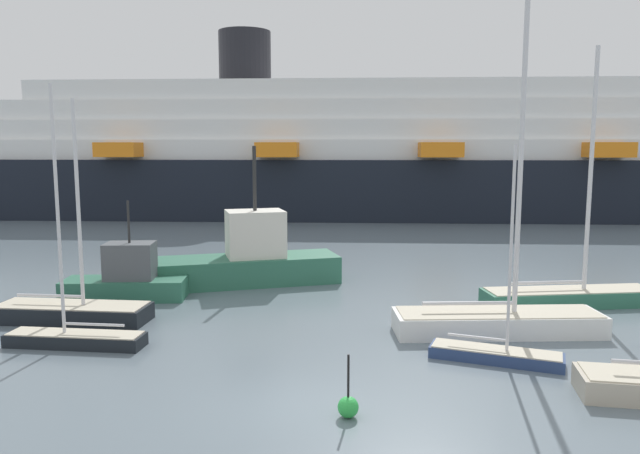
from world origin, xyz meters
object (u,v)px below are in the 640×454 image
Objects in this scene: sailboat_7 at (75,334)px; channel_buoy_0 at (348,406)px; sailboat_4 at (498,316)px; cruise_ship at (428,157)px; fishing_boat_1 at (127,279)px; sailboat_2 at (496,351)px; sailboat_1 at (571,293)px; fishing_boat_0 at (249,259)px; sailboat_5 at (72,310)px.

sailboat_7 is 5.37× the size of channel_buoy_0.
sailboat_4 is 0.14× the size of cruise_ship.
fishing_boat_1 is (-0.65, 6.37, 0.46)m from sailboat_7.
sailboat_4 is at bearing 93.98° from sailboat_2.
sailboat_4 reaches higher than sailboat_2.
cruise_ship reaches higher than sailboat_1.
channel_buoy_0 is (-5.29, -7.12, -0.37)m from sailboat_4.
sailboat_1 is 5.76m from sailboat_4.
sailboat_2 is at bearing -65.73° from fishing_boat_0.
sailboat_4 is 15.76m from fishing_boat_1.
fishing_boat_0 is at bearing -110.23° from sailboat_7.
fishing_boat_1 is at bearing 159.49° from sailboat_4.
fishing_boat_0 is at bearing 109.18° from channel_buoy_0.
sailboat_2 is 0.78× the size of sailboat_7.
sailboat_1 is at bearing 12.82° from sailboat_5.
sailboat_2 is 0.07× the size of cruise_ship.
sailboat_7 is 0.09× the size of cruise_ship.
sailboat_2 is 41.85m from cruise_ship.
fishing_boat_0 is at bearing 138.73° from sailboat_4.
sailboat_5 is 0.97× the size of sailboat_7.
cruise_ship is at bearing 83.99° from sailboat_1.
sailboat_1 reaches higher than sailboat_2.
channel_buoy_0 is (-4.58, -4.24, -0.03)m from sailboat_2.
cruise_ship reaches higher than sailboat_7.
sailboat_1 is 14.75m from fishing_boat_0.
sailboat_1 is 0.76× the size of sailboat_4.
sailboat_7 is 10.47m from channel_buoy_0.
sailboat_7 is 0.93× the size of fishing_boat_0.
sailboat_2 is at bearing -10.00° from sailboat_5.
fishing_boat_1 is at bearing -163.83° from fishing_boat_0.
sailboat_2 is at bearing -31.68° from fishing_boat_1.
sailboat_5 reaches higher than fishing_boat_1.
fishing_boat_1 is (-14.51, 6.97, 0.57)m from sailboat_2.
sailboat_2 is at bearing -93.94° from cruise_ship.
sailboat_5 is (-15.32, 3.43, 0.11)m from sailboat_2.
sailboat_7 is at bearing -60.13° from sailboat_5.
fishing_boat_0 is at bearing 53.37° from sailboat_5.
sailboat_2 is 0.80× the size of sailboat_5.
fishing_boat_1 is 3.37× the size of channel_buoy_0.
sailboat_4 is at bearing -54.54° from fishing_boat_0.
sailboat_5 is at bearing -108.84° from fishing_boat_1.
sailboat_1 is 34.84m from cruise_ship.
cruise_ship is at bearing 81.79° from sailboat_4.
sailboat_5 is at bearing -59.68° from sailboat_7.
sailboat_4 reaches higher than sailboat_7.
sailboat_5 reaches higher than fishing_boat_0.
sailboat_4 is 1.62× the size of sailboat_7.
sailboat_1 is 14.60m from channel_buoy_0.
channel_buoy_0 is at bearing -139.02° from sailboat_1.
fishing_boat_1 is at bearing -116.76° from cruise_ship.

